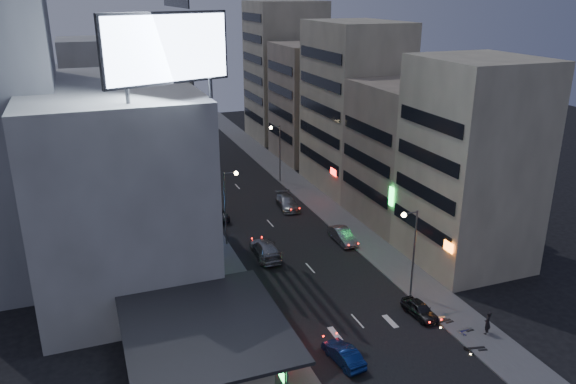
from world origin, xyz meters
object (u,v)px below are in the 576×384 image
scooter_blue (470,322)px  scooter_black_b (450,312)px  parked_car_right_far (287,202)px  road_car_blue (343,354)px  parked_car_left (216,213)px  scooter_silver_a (471,321)px  parked_car_right_mid (342,236)px  road_car_silver (266,249)px  person (488,323)px  parked_car_right_near (420,309)px  scooter_silver_b (446,311)px  scooter_black_a (485,339)px

scooter_blue → scooter_black_b: scooter_black_b is taller
parked_car_right_far → road_car_blue: parked_car_right_far is taller
parked_car_right_far → parked_car_left: bearing=-172.2°
scooter_silver_a → scooter_black_b: scooter_black_b is taller
parked_car_right_mid → road_car_blue: (-9.08, -18.85, -0.08)m
road_car_silver → parked_car_left: bearing=-74.9°
person → parked_car_right_near: bearing=-82.8°
scooter_black_b → parked_car_right_near: bearing=51.5°
scooter_black_b → parked_car_right_mid: bearing=1.7°
parked_car_right_mid → scooter_silver_a: parked_car_right_mid is taller
road_car_blue → person: bearing=168.8°
road_car_blue → scooter_silver_a: (11.44, 0.32, 0.03)m
parked_car_right_near → parked_car_left: bearing=106.8°
person → parked_car_left: bearing=-97.3°
scooter_black_b → scooter_silver_b: 0.43m
scooter_black_b → scooter_silver_b: size_ratio=1.18×
scooter_black_b → scooter_black_a: bearing=178.5°
parked_car_right_far → scooter_silver_b: size_ratio=3.14×
road_car_blue → scooter_black_b: scooter_black_b is taller
road_car_blue → parked_car_right_mid: bearing=-122.9°
parked_car_right_far → person: size_ratio=2.71×
parked_car_left → scooter_black_a: 34.79m
parked_car_right_near → scooter_black_b: (1.99, -1.39, 0.09)m
parked_car_left → scooter_black_a: (12.91, -32.31, 0.04)m
parked_car_right_far → scooter_black_a: 32.80m
parked_car_left → person: person is taller
parked_car_right_mid → parked_car_right_far: size_ratio=0.85×
parked_car_right_near → road_car_silver: size_ratio=0.64×
scooter_silver_a → parked_car_left: bearing=24.0°
parked_car_left → scooter_silver_b: size_ratio=2.92×
parked_car_left → road_car_silver: bearing=98.9°
parked_car_right_far → scooter_silver_b: parked_car_right_far is taller
scooter_black_a → scooter_silver_a: bearing=-2.0°
parked_car_left → scooter_black_a: bearing=109.3°
road_car_blue → scooter_blue: (11.34, 0.32, -0.03)m
person → scooter_black_b: size_ratio=0.98×
person → scooter_silver_a: 1.39m
scooter_black_a → parked_car_right_mid: bearing=17.2°
parked_car_right_mid → parked_car_right_far: (-1.98, 11.54, 0.02)m
parked_car_right_mid → road_car_blue: 20.93m
road_car_blue → parked_car_right_far: bearing=-110.3°
parked_car_right_near → scooter_silver_a: size_ratio=1.97×
road_car_blue → scooter_black_a: (10.79, -2.19, 0.06)m
road_car_blue → scooter_black_b: size_ratio=2.03×
parked_car_right_far → scooter_silver_a: parked_car_right_far is taller
parked_car_right_near → road_car_blue: 9.28m
parked_car_right_far → person: bearing=-74.9°
parked_car_right_mid → scooter_silver_a: 18.68m
parked_car_right_near → parked_car_right_mid: 15.51m
scooter_silver_b → scooter_black_b: bearing=-147.9°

